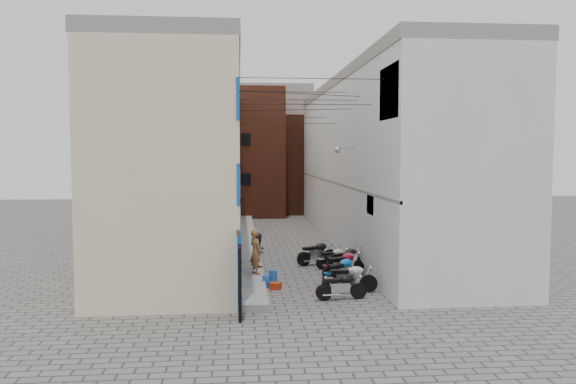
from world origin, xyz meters
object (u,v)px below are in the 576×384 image
object	(u,v)px
red_crate	(275,286)
motorcycle_b	(350,277)
motorcycle_f	(334,257)
person_a	(256,252)
motorcycle_c	(342,269)
water_jug_far	(273,277)
motorcycle_d	(344,263)
person_b	(259,251)
motorcycle_e	(347,259)
motorcycle_g	(317,252)
water_jug_near	(266,281)
motorcycle_a	(341,285)

from	to	relation	value
red_crate	motorcycle_b	bearing A→B (deg)	-15.41
motorcycle_f	person_a	bearing A→B (deg)	-81.70
motorcycle_c	motorcycle_b	bearing A→B (deg)	-35.79
motorcycle_c	water_jug_far	distance (m)	2.64
motorcycle_b	water_jug_far	distance (m)	3.13
motorcycle_b	water_jug_far	size ratio (longest dim) A/B	3.90
motorcycle_d	person_b	xyz separation A→B (m)	(-3.30, 1.17, 0.35)
motorcycle_e	motorcycle_g	xyz separation A→B (m)	(-0.98, 1.84, -0.01)
motorcycle_b	motorcycle_d	world-z (taller)	motorcycle_d
motorcycle_d	water_jug_near	distance (m)	3.37
motorcycle_a	motorcycle_g	size ratio (longest dim) A/B	0.88
motorcycle_d	motorcycle_e	bearing A→B (deg)	131.07
motorcycle_b	motorcycle_c	bearing A→B (deg)	-176.89
motorcycle_b	motorcycle_g	xyz separation A→B (m)	(-0.46, 5.08, 0.00)
motorcycle_b	motorcycle_a	bearing A→B (deg)	-27.16
motorcycle_e	water_jug_far	xyz separation A→B (m)	(-3.16, -1.58, -0.34)
motorcycle_a	motorcycle_g	distance (m)	6.01
motorcycle_a	person_b	xyz separation A→B (m)	(-2.62, 4.32, 0.46)
motorcycle_g	person_b	bearing A→B (deg)	-81.48
red_crate	motorcycle_a	bearing A→B (deg)	-37.73
motorcycle_b	motorcycle_c	distance (m)	1.17
motorcycle_b	person_a	distance (m)	4.02
motorcycle_f	water_jug_far	bearing A→B (deg)	-68.94
motorcycle_g	water_jug_near	size ratio (longest dim) A/B	4.55
motorcycle_d	person_a	bearing A→B (deg)	-122.55
motorcycle_a	red_crate	size ratio (longest dim) A/B	4.45
motorcycle_a	water_jug_near	world-z (taller)	motorcycle_a
motorcycle_f	motorcycle_g	bearing A→B (deg)	-164.75
motorcycle_e	water_jug_far	size ratio (longest dim) A/B	4.02
motorcycle_b	motorcycle_e	distance (m)	3.28
motorcycle_c	motorcycle_e	size ratio (longest dim) A/B	0.99
red_crate	person_a	bearing A→B (deg)	113.55
water_jug_far	motorcycle_e	bearing A→B (deg)	26.54
red_crate	motorcycle_d	bearing A→B (deg)	28.04
motorcycle_e	water_jug_far	world-z (taller)	motorcycle_e
motorcycle_b	motorcycle_f	size ratio (longest dim) A/B	1.16
motorcycle_a	motorcycle_e	distance (m)	4.28
motorcycle_a	motorcycle_g	bearing A→B (deg)	174.61
motorcycle_g	person_a	size ratio (longest dim) A/B	1.15
motorcycle_e	water_jug_far	bearing A→B (deg)	-88.86
motorcycle_e	motorcycle_f	xyz separation A→B (m)	(-0.37, 1.03, -0.10)
motorcycle_a	motorcycle_d	world-z (taller)	motorcycle_d
motorcycle_b	red_crate	bearing A→B (deg)	-105.32
motorcycle_f	person_b	size ratio (longest dim) A/B	1.19
motorcycle_d	motorcycle_f	bearing A→B (deg)	149.64
motorcycle_d	motorcycle_b	bearing A→B (deg)	-37.18
motorcycle_b	person_a	bearing A→B (deg)	-124.53
motorcycle_f	motorcycle_g	size ratio (longest dim) A/B	0.86
motorcycle_e	water_jug_far	distance (m)	3.55
motorcycle_f	person_a	xyz separation A→B (m)	(-3.44, -2.00, 0.63)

